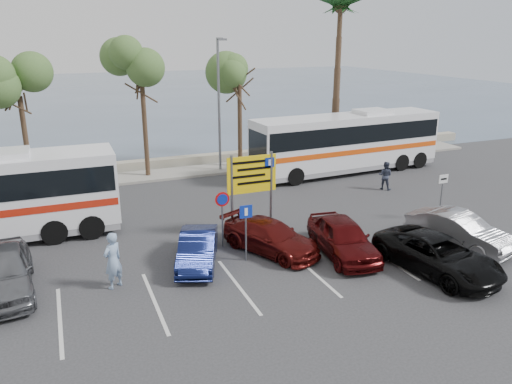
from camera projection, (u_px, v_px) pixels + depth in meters
name	position (u px, v px, depth m)	size (l,w,h in m)	color
ground	(259.00, 268.00, 18.62)	(120.00, 120.00, 0.00)	#303032
kerb_strip	(172.00, 174.00, 30.96)	(44.00, 2.40, 0.15)	gray
seawall	(165.00, 163.00, 32.65)	(48.00, 0.80, 0.60)	gray
sea	(99.00, 95.00, 71.56)	(140.00, 140.00, 0.00)	#415468
tree_left	(17.00, 81.00, 26.28)	(3.20, 3.20, 7.20)	#382619
tree_mid	(141.00, 65.00, 28.43)	(3.20, 3.20, 8.00)	#382619
tree_right	(239.00, 71.00, 30.74)	(3.20, 3.20, 7.40)	#382619
palm_tree	(340.00, 9.00, 32.15)	(4.80, 4.80, 11.20)	#382619
street_lamp_right	(219.00, 99.00, 30.25)	(0.45, 1.15, 8.01)	slate
direction_sign	(252.00, 181.00, 21.07)	(2.20, 0.12, 3.60)	slate
sign_no_stop	(222.00, 210.00, 20.04)	(0.60, 0.08, 2.35)	slate
sign_parking	(246.00, 225.00, 18.81)	(0.50, 0.07, 2.25)	slate
sign_taxi	(442.00, 191.00, 23.05)	(0.50, 0.07, 2.20)	slate
lane_markings	(240.00, 285.00, 17.33)	(12.02, 4.20, 0.01)	silver
coach_bus_right	(346.00, 144.00, 31.06)	(12.43, 3.29, 3.84)	white
car_silver_a	(3.00, 272.00, 16.60)	(1.86, 4.63, 1.58)	slate
car_blue	(198.00, 249.00, 18.76)	(1.33, 3.80, 1.25)	#0F1747
car_maroon	(271.00, 237.00, 19.85)	(1.76, 4.33, 1.26)	#510F0D
car_red	(343.00, 237.00, 19.53)	(1.74, 4.32, 1.47)	#480A0B
suv_black	(437.00, 255.00, 18.13)	(2.25, 4.89, 1.36)	black
car_silver_b	(459.00, 230.00, 20.29)	(1.50, 4.30, 1.42)	gray
pedestrian_near	(113.00, 260.00, 16.91)	(0.73, 0.48, 2.01)	#87A2C5
pedestrian_far	(385.00, 176.00, 27.85)	(0.77, 0.60, 1.59)	#303649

